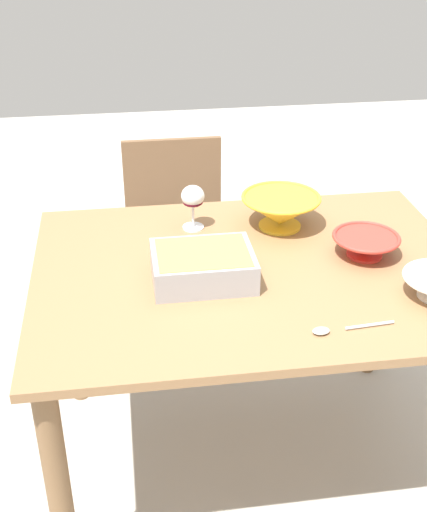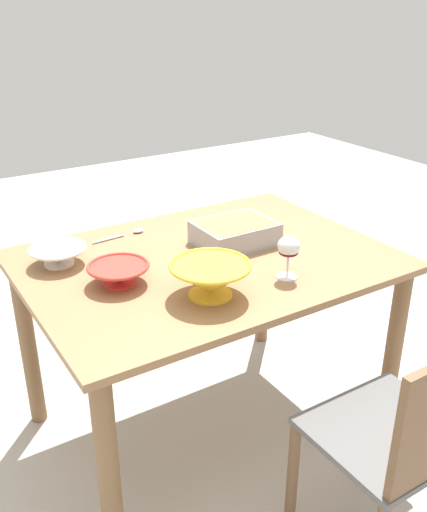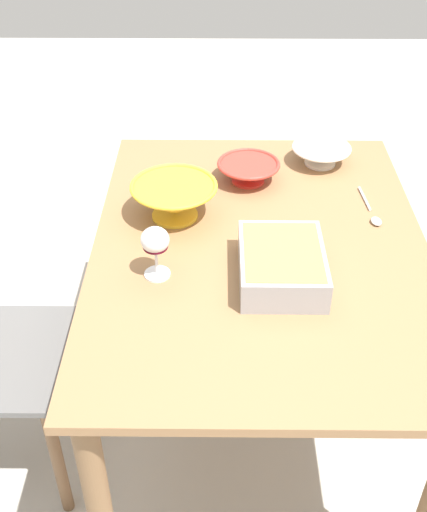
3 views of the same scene
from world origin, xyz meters
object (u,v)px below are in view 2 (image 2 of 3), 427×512
Objects in this scene: casserole_dish at (235,232)px; mixing_bowl at (210,278)px; small_bowl at (58,254)px; serving_spoon at (129,233)px; wine_glass at (289,249)px; dining_table at (207,287)px; serving_bowl at (119,273)px; chair at (407,442)px.

casserole_dish is 1.11× the size of mixing_bowl.
casserole_dish is 1.43× the size of small_bowl.
serving_spoon is at bearing 20.29° from small_bowl.
casserole_dish is (0.01, 0.32, -0.05)m from wine_glass.
small_bowl is (-0.46, 0.22, 0.16)m from dining_table.
dining_table is 8.60× the size of wine_glass.
serving_bowl reaches higher than small_bowl.
casserole_dish is at bearing 45.37° from mixing_bowl.
casserole_dish reaches higher than serving_spoon.
chair is at bearing -63.04° from mixing_bowl.
casserole_dish is 0.50m from serving_bowl.
wine_glass reaches higher than casserole_dish.
dining_table is at bearing 116.85° from wine_glass.
chair is 3.81× the size of serving_spoon.
dining_table is at bearing 60.84° from mixing_bowl.
wine_glass reaches higher than serving_spoon.
chair is at bearing -79.46° from dining_table.
wine_glass is at bearing -6.23° from mixing_bowl.
mixing_bowl is (-0.29, -0.29, 0.01)m from casserole_dish.
chair is at bearing -75.58° from serving_spoon.
casserole_dish is at bearing -44.82° from serving_spoon.
chair is at bearing -88.76° from wine_glass.
dining_table is 0.38m from serving_bowl.
dining_table is at bearing 3.85° from serving_bowl.
chair is 4.23× the size of small_bowl.
casserole_dish is at bearing 88.16° from wine_glass.
casserole_dish is 0.64m from small_bowl.
wine_glass is 0.78m from small_bowl.
casserole_dish is (0.15, 0.05, 0.17)m from dining_table.
serving_bowl is 0.92× the size of serving_spoon.
wine_glass is at bearing -63.15° from dining_table.
casserole_dish is 1.40× the size of serving_bowl.
chair reaches higher than serving_bowl.
mixing_bowl is 0.31m from serving_bowl.
serving_spoon reaches higher than dining_table.
small_bowl is 0.34m from serving_spoon.
wine_glass reaches higher than chair.
serving_spoon is (-0.29, 0.62, -0.10)m from wine_glass.
wine_glass is at bearing -91.84° from casserole_dish.
chair is at bearing -89.92° from casserole_dish.
chair is 1.23m from serving_spoon.
wine_glass is 0.73× the size of serving_bowl.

